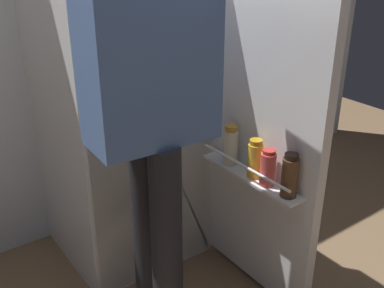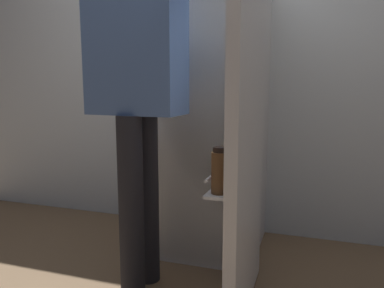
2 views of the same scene
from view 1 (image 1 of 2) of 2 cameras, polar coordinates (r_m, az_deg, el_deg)
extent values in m
cube|color=white|center=(2.25, -9.03, 5.08)|extent=(0.66, 0.63, 1.63)
cube|color=white|center=(1.99, -4.90, 2.73)|extent=(0.62, 0.01, 1.59)
cube|color=white|center=(2.05, -5.53, 1.85)|extent=(0.58, 0.09, 0.01)
cube|color=white|center=(1.96, 9.05, 2.35)|extent=(0.05, 0.64, 1.58)
cube|color=white|center=(2.00, 7.18, -3.98)|extent=(0.09, 0.55, 0.01)
cylinder|color=silver|center=(1.95, 6.43, -2.74)|extent=(0.01, 0.53, 0.01)
cylinder|color=gold|center=(1.96, 7.79, -2.05)|extent=(0.06, 0.06, 0.15)
cylinder|color=#BC8419|center=(1.92, 7.94, 0.23)|extent=(0.05, 0.05, 0.02)
cylinder|color=brown|center=(1.84, 11.98, -4.09)|extent=(0.07, 0.07, 0.16)
cylinder|color=black|center=(1.79, 12.23, -1.51)|extent=(0.05, 0.05, 0.02)
cylinder|color=#EDE5CC|center=(2.06, 4.79, -0.43)|extent=(0.07, 0.07, 0.16)
cylinder|color=#B78933|center=(2.02, 4.88, 1.95)|extent=(0.06, 0.06, 0.03)
cylinder|color=#DB4C47|center=(1.91, 9.35, -3.11)|extent=(0.06, 0.06, 0.14)
cylinder|color=#B22D28|center=(1.87, 9.52, -0.97)|extent=(0.05, 0.05, 0.02)
cylinder|color=black|center=(1.93, -5.53, -10.72)|extent=(0.12, 0.12, 0.89)
cylinder|color=black|center=(1.81, -3.12, -13.23)|extent=(0.12, 0.12, 0.89)
cube|color=#4C6BA3|center=(1.54, -5.27, 11.25)|extent=(0.46, 0.24, 0.63)
cylinder|color=#4C6BA3|center=(1.74, -8.74, 11.89)|extent=(0.08, 0.08, 0.59)
camera|label=2|loc=(1.70, 61.40, -6.85)|focal=35.53mm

